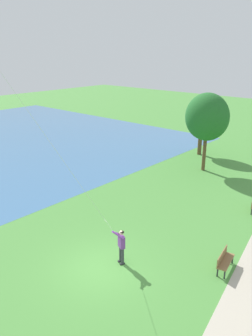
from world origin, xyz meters
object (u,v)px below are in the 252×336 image
(tree_treeline_right, at_px, (202,120))
(tree_lakeside_near, at_px, (207,117))
(park_bench_near_walkway, at_px, (224,260))
(person_kite_flyer, at_px, (121,244))

(tree_treeline_right, relative_size, tree_lakeside_near, 0.75)
(park_bench_near_walkway, relative_size, tree_lakeside_near, 0.24)
(person_kite_flyer, bearing_deg, tree_treeline_right, 109.15)
(person_kite_flyer, relative_size, tree_treeline_right, 0.38)
(person_kite_flyer, relative_size, tree_lakeside_near, 0.28)
(tree_lakeside_near, bearing_deg, person_kite_flyer, -75.42)
(tree_treeline_right, bearing_deg, tree_lakeside_near, -55.88)
(park_bench_near_walkway, distance_m, tree_treeline_right, 18.58)
(tree_treeline_right, height_order, tree_lakeside_near, tree_lakeside_near)
(park_bench_near_walkway, relative_size, tree_treeline_right, 0.32)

